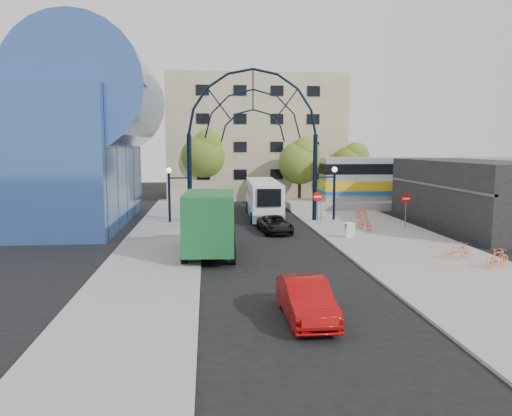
{
  "coord_description": "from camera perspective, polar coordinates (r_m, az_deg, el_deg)",
  "views": [
    {
      "loc": [
        -3.65,
        -25.37,
        6.08
      ],
      "look_at": [
        -0.55,
        6.0,
        2.16
      ],
      "focal_mm": 35.0,
      "sensor_mm": 36.0,
      "label": 1
    }
  ],
  "objects": [
    {
      "name": "stop_sign",
      "position": [
        38.53,
        7.06,
        0.95
      ],
      "size": [
        0.8,
        0.07,
        2.5
      ],
      "color": "slate",
      "rests_on": "sidewalk_east"
    },
    {
      "name": "bike_far_b",
      "position": [
        27.37,
        25.89,
        -5.18
      ],
      "size": [
        1.64,
        0.99,
        0.95
      ],
      "primitive_type": "imported",
      "rotation": [
        0.0,
        0.0,
        1.94
      ],
      "color": "orange",
      "rests_on": "sidewalk_east"
    },
    {
      "name": "plaza_west",
      "position": [
        32.07,
        -10.66,
        -3.85
      ],
      "size": [
        5.0,
        50.0,
        0.12
      ],
      "primitive_type": "cube",
      "color": "gray",
      "rests_on": "ground"
    },
    {
      "name": "tree_north_c",
      "position": [
        55.61,
        10.89,
        5.11
      ],
      "size": [
        4.16,
        4.16,
        6.5
      ],
      "color": "#382314",
      "rests_on": "ground"
    },
    {
      "name": "street_name_sign",
      "position": [
        39.19,
        7.45,
        1.25
      ],
      "size": [
        0.7,
        0.7,
        2.8
      ],
      "color": "slate",
      "rests_on": "sidewalk_east"
    },
    {
      "name": "train_platform",
      "position": [
        53.25,
        20.77,
        0.51
      ],
      "size": [
        32.0,
        5.0,
        0.8
      ],
      "primitive_type": "cube",
      "color": "gray",
      "rests_on": "ground"
    },
    {
      "name": "gateway_arch",
      "position": [
        39.62,
        -0.35,
        10.68
      ],
      "size": [
        13.64,
        0.44,
        12.1
      ],
      "color": "black",
      "rests_on": "ground"
    },
    {
      "name": "do_not_enter_sign",
      "position": [
        38.5,
        16.76,
        0.67
      ],
      "size": [
        0.76,
        0.07,
        2.48
      ],
      "color": "slate",
      "rests_on": "sidewalk_east"
    },
    {
      "name": "apartment_block",
      "position": [
        60.61,
        -0.29,
        7.97
      ],
      "size": [
        20.0,
        12.1,
        14.0
      ],
      "color": "tan",
      "rests_on": "ground"
    },
    {
      "name": "bike_near_b",
      "position": [
        41.7,
        11.99,
        -0.6
      ],
      "size": [
        1.01,
        1.68,
        0.98
      ],
      "primitive_type": "imported",
      "rotation": [
        0.0,
        0.0,
        0.37
      ],
      "color": "orange",
      "rests_on": "sidewalk_east"
    },
    {
      "name": "commercial_block_east",
      "position": [
        40.62,
        23.33,
        1.46
      ],
      "size": [
        6.0,
        16.0,
        5.0
      ],
      "primitive_type": "cube",
      "color": "black",
      "rests_on": "ground"
    },
    {
      "name": "green_truck",
      "position": [
        27.88,
        -5.26,
        -1.77
      ],
      "size": [
        3.05,
        7.26,
        3.6
      ],
      "rotation": [
        0.0,
        0.0,
        -0.05
      ],
      "color": "black",
      "rests_on": "ground"
    },
    {
      "name": "train_car",
      "position": [
        53.04,
        20.89,
        3.2
      ],
      "size": [
        25.1,
        3.05,
        4.2
      ],
      "color": "#B7B7BC",
      "rests_on": "train_platform"
    },
    {
      "name": "black_suv",
      "position": [
        35.18,
        2.18,
        -1.87
      ],
      "size": [
        2.35,
        4.45,
        1.19
      ],
      "primitive_type": "imported",
      "rotation": [
        0.0,
        0.0,
        0.09
      ],
      "color": "black",
      "rests_on": "ground"
    },
    {
      "name": "bike_far_a",
      "position": [
        28.73,
        21.99,
        -4.54
      ],
      "size": [
        1.7,
        0.85,
        0.85
      ],
      "primitive_type": "imported",
      "rotation": [
        0.0,
        0.0,
        1.76
      ],
      "color": "orange",
      "rests_on": "sidewalk_east"
    },
    {
      "name": "transit_hall",
      "position": [
        42.02,
        -21.93,
        7.43
      ],
      "size": [
        16.5,
        18.0,
        14.5
      ],
      "color": "#3456A0",
      "rests_on": "ground"
    },
    {
      "name": "tree_north_b",
      "position": [
        55.3,
        -5.91,
        6.22
      ],
      "size": [
        5.12,
        5.12,
        8.0
      ],
      "color": "#382314",
      "rests_on": "ground"
    },
    {
      "name": "tree_north_a",
      "position": [
        52.24,
        5.17,
        5.45
      ],
      "size": [
        4.48,
        4.48,
        7.0
      ],
      "color": "#382314",
      "rests_on": "ground"
    },
    {
      "name": "ground",
      "position": [
        26.34,
        2.49,
        -6.26
      ],
      "size": [
        120.0,
        120.0,
        0.0
      ],
      "primitive_type": "plane",
      "color": "black",
      "rests_on": "ground"
    },
    {
      "name": "bike_near_a",
      "position": [
        36.56,
        12.33,
        -1.71
      ],
      "size": [
        1.03,
        1.87,
        0.93
      ],
      "primitive_type": "imported",
      "rotation": [
        0.0,
        0.0,
        0.24
      ],
      "color": "#E1442D",
      "rests_on": "sidewalk_east"
    },
    {
      "name": "red_sedan",
      "position": [
        17.91,
        5.75,
        -10.36
      ],
      "size": [
        1.58,
        4.39,
        1.44
      ],
      "primitive_type": "imported",
      "rotation": [
        0.0,
        0.0,
        0.01
      ],
      "color": "#9A090A",
      "rests_on": "ground"
    },
    {
      "name": "city_bus",
      "position": [
        43.15,
        0.85,
        1.15
      ],
      "size": [
        2.97,
        11.32,
        3.08
      ],
      "rotation": [
        0.0,
        0.0,
        -0.04
      ],
      "color": "white",
      "rests_on": "ground"
    },
    {
      "name": "sidewalk_east",
      "position": [
        32.17,
        15.75,
        -3.96
      ],
      "size": [
        8.0,
        56.0,
        0.12
      ],
      "primitive_type": "cube",
      "color": "gray",
      "rests_on": "ground"
    },
    {
      "name": "sandwich_board",
      "position": [
        33.12,
        10.67,
        -2.3
      ],
      "size": [
        0.55,
        0.61,
        0.99
      ],
      "color": "white",
      "rests_on": "sidewalk_east"
    }
  ]
}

